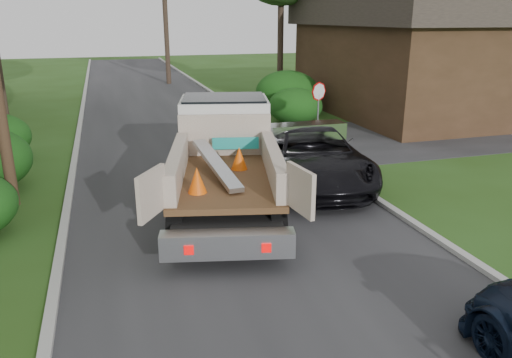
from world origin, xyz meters
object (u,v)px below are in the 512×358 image
object	(u,v)px
house_right	(418,52)
black_pickup	(311,155)
stop_sign	(318,100)
flatbed_truck	(225,148)

from	to	relation	value
house_right	black_pickup	distance (m)	13.99
stop_sign	black_pickup	distance (m)	5.09
stop_sign	flatbed_truck	size ratio (longest dim) A/B	0.33
house_right	flatbed_truck	xyz separation A→B (m)	(-12.84, -10.16, -1.71)
house_right	flatbed_truck	world-z (taller)	house_right
house_right	flatbed_truck	bearing A→B (deg)	-141.65
house_right	flatbed_truck	distance (m)	16.47
stop_sign	house_right	distance (m)	9.37
stop_sign	house_right	bearing A→B (deg)	32.66
flatbed_truck	black_pickup	size ratio (longest dim) A/B	1.21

